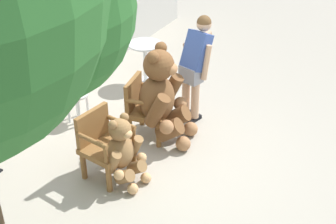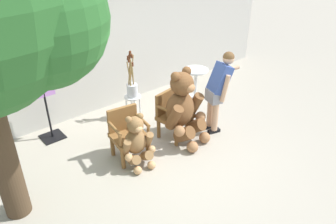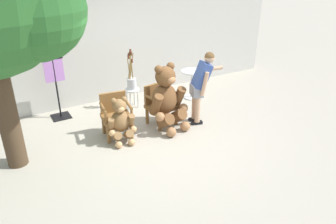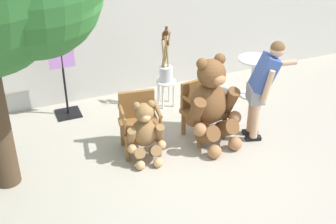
{
  "view_description": "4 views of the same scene",
  "coord_description": "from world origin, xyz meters",
  "px_view_note": "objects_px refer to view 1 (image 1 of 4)",
  "views": [
    {
      "loc": [
        -4.27,
        -2.37,
        3.72
      ],
      "look_at": [
        0.13,
        -0.03,
        0.72
      ],
      "focal_mm": 50.0,
      "sensor_mm": 36.0,
      "label": 1
    },
    {
      "loc": [
        -2.95,
        -3.41,
        3.43
      ],
      "look_at": [
        0.24,
        0.36,
        0.66
      ],
      "focal_mm": 35.0,
      "sensor_mm": 36.0,
      "label": 2
    },
    {
      "loc": [
        -2.57,
        -5.02,
        3.3
      ],
      "look_at": [
        0.34,
        -0.09,
        0.56
      ],
      "focal_mm": 35.0,
      "sensor_mm": 36.0,
      "label": 3
    },
    {
      "loc": [
        -2.29,
        -4.95,
        3.93
      ],
      "look_at": [
        -0.2,
        0.18,
        0.73
      ],
      "focal_mm": 50.0,
      "sensor_mm": 36.0,
      "label": 4
    }
  ],
  "objects_px": {
    "wooden_chair_right": "(145,106)",
    "teddy_bear_large": "(162,96)",
    "wooden_chair_left": "(104,143)",
    "person_visitor": "(196,61)",
    "brush_bucket": "(75,80)",
    "teddy_bear_small": "(123,151)",
    "round_side_table": "(145,59)",
    "white_stool": "(77,100)"
  },
  "relations": [
    {
      "from": "teddy_bear_large",
      "to": "white_stool",
      "type": "height_order",
      "value": "teddy_bear_large"
    },
    {
      "from": "wooden_chair_left",
      "to": "brush_bucket",
      "type": "xyz_separation_m",
      "value": [
        0.84,
        1.07,
        0.21
      ]
    },
    {
      "from": "round_side_table",
      "to": "teddy_bear_large",
      "type": "bearing_deg",
      "value": -141.96
    },
    {
      "from": "brush_bucket",
      "to": "teddy_bear_large",
      "type": "bearing_deg",
      "value": -82.25
    },
    {
      "from": "wooden_chair_right",
      "to": "white_stool",
      "type": "height_order",
      "value": "wooden_chair_right"
    },
    {
      "from": "white_stool",
      "to": "round_side_table",
      "type": "distance_m",
      "value": 1.56
    },
    {
      "from": "wooden_chair_left",
      "to": "round_side_table",
      "type": "bearing_deg",
      "value": 18.78
    },
    {
      "from": "person_visitor",
      "to": "brush_bucket",
      "type": "distance_m",
      "value": 1.75
    },
    {
      "from": "wooden_chair_right",
      "to": "round_side_table",
      "type": "bearing_deg",
      "value": 30.34
    },
    {
      "from": "wooden_chair_left",
      "to": "person_visitor",
      "type": "relative_size",
      "value": 0.55
    },
    {
      "from": "wooden_chair_right",
      "to": "teddy_bear_small",
      "type": "relative_size",
      "value": 0.94
    },
    {
      "from": "white_stool",
      "to": "round_side_table",
      "type": "xyz_separation_m",
      "value": [
        1.54,
        -0.25,
        0.09
      ]
    },
    {
      "from": "teddy_bear_large",
      "to": "white_stool",
      "type": "relative_size",
      "value": 3.01
    },
    {
      "from": "wooden_chair_left",
      "to": "teddy_bear_small",
      "type": "xyz_separation_m",
      "value": [
        -0.02,
        -0.29,
        -0.02
      ]
    },
    {
      "from": "wooden_chair_right",
      "to": "teddy_bear_large",
      "type": "bearing_deg",
      "value": -84.48
    },
    {
      "from": "person_visitor",
      "to": "brush_bucket",
      "type": "bearing_deg",
      "value": 122.45
    },
    {
      "from": "wooden_chair_left",
      "to": "person_visitor",
      "type": "distance_m",
      "value": 1.87
    },
    {
      "from": "wooden_chair_left",
      "to": "teddy_bear_large",
      "type": "distance_m",
      "value": 1.08
    },
    {
      "from": "white_stool",
      "to": "brush_bucket",
      "type": "bearing_deg",
      "value": 104.82
    },
    {
      "from": "round_side_table",
      "to": "person_visitor",
      "type": "bearing_deg",
      "value": -117.0
    },
    {
      "from": "wooden_chair_left",
      "to": "wooden_chair_right",
      "type": "relative_size",
      "value": 1.0
    },
    {
      "from": "wooden_chair_right",
      "to": "brush_bucket",
      "type": "relative_size",
      "value": 0.91
    },
    {
      "from": "person_visitor",
      "to": "brush_bucket",
      "type": "height_order",
      "value": "person_visitor"
    },
    {
      "from": "wooden_chair_right",
      "to": "white_stool",
      "type": "xyz_separation_m",
      "value": [
        -0.15,
        1.06,
        -0.11
      ]
    },
    {
      "from": "brush_bucket",
      "to": "teddy_bear_small",
      "type": "bearing_deg",
      "value": -122.4
    },
    {
      "from": "teddy_bear_small",
      "to": "round_side_table",
      "type": "bearing_deg",
      "value": 24.62
    },
    {
      "from": "person_visitor",
      "to": "round_side_table",
      "type": "height_order",
      "value": "person_visitor"
    },
    {
      "from": "white_stool",
      "to": "wooden_chair_left",
      "type": "bearing_deg",
      "value": -128.48
    },
    {
      "from": "person_visitor",
      "to": "white_stool",
      "type": "distance_m",
      "value": 1.82
    },
    {
      "from": "teddy_bear_large",
      "to": "brush_bucket",
      "type": "relative_size",
      "value": 1.47
    },
    {
      "from": "teddy_bear_small",
      "to": "brush_bucket",
      "type": "relative_size",
      "value": 0.97
    },
    {
      "from": "wooden_chair_right",
      "to": "person_visitor",
      "type": "distance_m",
      "value": 0.98
    },
    {
      "from": "teddy_bear_small",
      "to": "brush_bucket",
      "type": "height_order",
      "value": "brush_bucket"
    },
    {
      "from": "wooden_chair_right",
      "to": "person_visitor",
      "type": "xyz_separation_m",
      "value": [
        0.77,
        -0.39,
        0.46
      ]
    },
    {
      "from": "wooden_chair_left",
      "to": "wooden_chair_right",
      "type": "height_order",
      "value": "same"
    },
    {
      "from": "round_side_table",
      "to": "brush_bucket",
      "type": "bearing_deg",
      "value": 170.63
    },
    {
      "from": "teddy_bear_large",
      "to": "person_visitor",
      "type": "relative_size",
      "value": 0.89
    },
    {
      "from": "teddy_bear_small",
      "to": "white_stool",
      "type": "height_order",
      "value": "teddy_bear_small"
    },
    {
      "from": "teddy_bear_large",
      "to": "brush_bucket",
      "type": "bearing_deg",
      "value": 97.75
    },
    {
      "from": "brush_bucket",
      "to": "round_side_table",
      "type": "height_order",
      "value": "brush_bucket"
    },
    {
      "from": "person_visitor",
      "to": "teddy_bear_large",
      "type": "bearing_deg",
      "value": 169.47
    },
    {
      "from": "wooden_chair_left",
      "to": "round_side_table",
      "type": "height_order",
      "value": "wooden_chair_left"
    }
  ]
}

